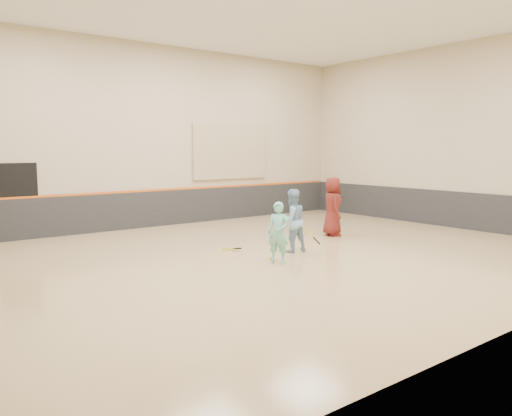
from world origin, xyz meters
TOP-DOWN VIEW (x-y plane):
  - room at (0.00, 0.00)m, footprint 15.04×12.04m
  - wainscot_back at (0.00, 5.97)m, footprint 14.90×0.04m
  - wainscot_right at (7.47, 0.00)m, footprint 0.04×11.90m
  - accent_stripe at (0.00, 5.96)m, footprint 14.90×0.03m
  - acoustic_panel at (2.80, 5.95)m, footprint 3.20×0.08m
  - doorway at (-4.50, 5.98)m, footprint 1.10×0.05m
  - girl at (-0.48, -0.70)m, footprint 0.55×0.61m
  - instructor at (0.62, 0.08)m, footprint 0.85×0.70m
  - young_man at (3.16, 1.13)m, footprint 0.92×1.03m
  - held_racket at (0.97, -0.13)m, footprint 0.55×0.55m
  - spare_racket at (-0.62, 1.28)m, footprint 0.75×0.75m
  - ball_under_racket at (-0.42, -0.35)m, footprint 0.07×0.07m
  - ball_in_hand at (3.29, 1.06)m, footprint 0.07×0.07m
  - ball_beside_spare at (-0.54, 0.98)m, footprint 0.07×0.07m

SIDE VIEW (x-z plane):
  - ball_under_racket at x=-0.42m, z-range 0.00..0.07m
  - ball_beside_spare at x=-0.54m, z-range 0.00..0.07m
  - spare_racket at x=-0.62m, z-range 0.00..0.11m
  - held_racket at x=0.97m, z-range 0.24..0.79m
  - wainscot_back at x=0.00m, z-range 0.00..1.20m
  - wainscot_right at x=7.47m, z-range 0.00..1.20m
  - girl at x=-0.48m, z-range 0.00..1.41m
  - instructor at x=0.62m, z-range 0.00..1.59m
  - room at x=0.00m, z-range -2.30..3.92m
  - young_man at x=3.16m, z-range 0.00..1.76m
  - doorway at x=-4.50m, z-range 0.00..2.20m
  - ball_in_hand at x=3.29m, z-range 1.12..1.19m
  - accent_stripe at x=0.00m, z-range 1.19..1.25m
  - acoustic_panel at x=2.80m, z-range 1.50..3.50m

